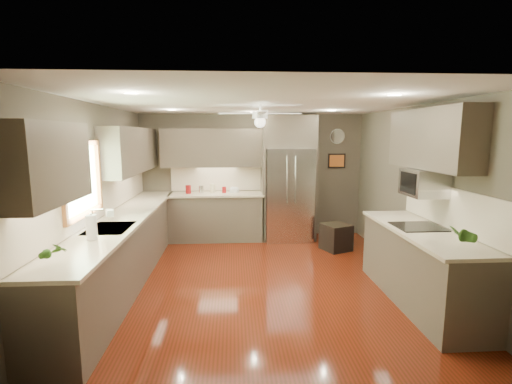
{
  "coord_description": "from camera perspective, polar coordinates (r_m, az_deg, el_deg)",
  "views": [
    {
      "loc": [
        -0.39,
        -5.07,
        2.08
      ],
      "look_at": [
        -0.04,
        0.6,
        1.2
      ],
      "focal_mm": 26.0,
      "sensor_mm": 36.0,
      "label": 1
    }
  ],
  "objects": [
    {
      "name": "floor",
      "position": [
        5.5,
        0.81,
        -13.46
      ],
      "size": [
        5.0,
        5.0,
        0.0
      ],
      "primitive_type": "plane",
      "color": "#481909",
      "rests_on": "ground"
    },
    {
      "name": "ceiling",
      "position": [
        5.1,
        0.88,
        13.5
      ],
      "size": [
        5.0,
        5.0,
        0.0
      ],
      "primitive_type": "plane",
      "rotation": [
        3.14,
        0.0,
        0.0
      ],
      "color": "white",
      "rests_on": "ground"
    },
    {
      "name": "wall_back",
      "position": [
        7.63,
        -0.59,
        2.53
      ],
      "size": [
        4.5,
        0.0,
        4.5
      ],
      "primitive_type": "plane",
      "rotation": [
        1.57,
        0.0,
        0.0
      ],
      "color": "brown",
      "rests_on": "ground"
    },
    {
      "name": "wall_front",
      "position": [
        2.73,
        4.89,
        -8.94
      ],
      "size": [
        4.5,
        0.0,
        4.5
      ],
      "primitive_type": "plane",
      "rotation": [
        -1.57,
        0.0,
        0.0
      ],
      "color": "brown",
      "rests_on": "ground"
    },
    {
      "name": "wall_left",
      "position": [
        5.47,
        -23.39,
        -0.68
      ],
      "size": [
        0.0,
        5.0,
        5.0
      ],
      "primitive_type": "plane",
      "rotation": [
        1.57,
        0.0,
        1.57
      ],
      "color": "brown",
      "rests_on": "ground"
    },
    {
      "name": "wall_right",
      "position": [
        5.78,
        23.7,
        -0.22
      ],
      "size": [
        0.0,
        5.0,
        5.0
      ],
      "primitive_type": "plane",
      "rotation": [
        1.57,
        0.0,
        -1.57
      ],
      "color": "brown",
      "rests_on": "ground"
    },
    {
      "name": "canister_a",
      "position": [
        7.38,
        -10.38,
        0.38
      ],
      "size": [
        0.12,
        0.12,
        0.17
      ],
      "primitive_type": "cylinder",
      "rotation": [
        0.0,
        0.0,
        0.2
      ],
      "color": "maroon",
      "rests_on": "back_run"
    },
    {
      "name": "canister_b",
      "position": [
        7.41,
        -8.42,
        0.39
      ],
      "size": [
        0.11,
        0.11,
        0.15
      ],
      "primitive_type": "cylinder",
      "rotation": [
        0.0,
        0.0,
        0.19
      ],
      "color": "silver",
      "rests_on": "back_run"
    },
    {
      "name": "canister_c",
      "position": [
        7.41,
        -6.68,
        0.57
      ],
      "size": [
        0.14,
        0.14,
        0.18
      ],
      "primitive_type": "cylinder",
      "rotation": [
        0.0,
        0.0,
        -0.39
      ],
      "color": "beige",
      "rests_on": "back_run"
    },
    {
      "name": "canister_d",
      "position": [
        7.38,
        -4.92,
        0.33
      ],
      "size": [
        0.11,
        0.11,
        0.13
      ],
      "primitive_type": "cylinder",
      "rotation": [
        0.0,
        0.0,
        0.36
      ],
      "color": "maroon",
      "rests_on": "back_run"
    },
    {
      "name": "soap_bottle",
      "position": [
        5.41,
        -21.51,
        -2.95
      ],
      "size": [
        0.12,
        0.12,
        0.19
      ],
      "primitive_type": "imported",
      "rotation": [
        0.0,
        0.0,
        0.43
      ],
      "color": "white",
      "rests_on": "left_run"
    },
    {
      "name": "potted_plant_left",
      "position": [
        3.71,
        -28.6,
        -8.03
      ],
      "size": [
        0.17,
        0.14,
        0.27
      ],
      "primitive_type": "imported",
      "rotation": [
        0.0,
        0.0,
        -0.35
      ],
      "color": "#2B5719",
      "rests_on": "left_run"
    },
    {
      "name": "potted_plant_right",
      "position": [
        4.28,
        29.17,
        -5.74
      ],
      "size": [
        0.2,
        0.19,
        0.3
      ],
      "primitive_type": "imported",
      "rotation": [
        0.0,
        0.0,
        0.42
      ],
      "color": "#2B5719",
      "rests_on": "right_run"
    },
    {
      "name": "bowl",
      "position": [
        7.34,
        -3.36,
        0.02
      ],
      "size": [
        0.21,
        0.21,
        0.05
      ],
      "primitive_type": "imported",
      "rotation": [
        0.0,
        0.0,
        -0.09
      ],
      "color": "beige",
      "rests_on": "back_run"
    },
    {
      "name": "left_run",
      "position": [
        5.68,
        -19.57,
        -8.06
      ],
      "size": [
        0.65,
        4.7,
        1.45
      ],
      "color": "#4B4337",
      "rests_on": "ground"
    },
    {
      "name": "back_run",
      "position": [
        7.46,
        -6.04,
        -3.63
      ],
      "size": [
        1.85,
        0.65,
        1.45
      ],
      "color": "#4B4337",
      "rests_on": "ground"
    },
    {
      "name": "uppers",
      "position": [
        5.8,
        -7.06,
        6.66
      ],
      "size": [
        4.5,
        4.7,
        0.95
      ],
      "color": "#4B4337",
      "rests_on": "wall_left"
    },
    {
      "name": "window",
      "position": [
        4.95,
        -25.22,
        1.8
      ],
      "size": [
        0.05,
        1.12,
        0.92
      ],
      "color": "#BFF2B2",
      "rests_on": "wall_left"
    },
    {
      "name": "sink",
      "position": [
        4.97,
        -21.62,
        -5.51
      ],
      "size": [
        0.5,
        0.7,
        0.32
      ],
      "color": "silver",
      "rests_on": "left_run"
    },
    {
      "name": "refrigerator",
      "position": [
        7.37,
        5.0,
        1.79
      ],
      "size": [
        1.06,
        0.75,
        2.45
      ],
      "color": "silver",
      "rests_on": "ground"
    },
    {
      "name": "right_run",
      "position": [
        5.12,
        24.04,
        -10.18
      ],
      "size": [
        0.7,
        2.2,
        1.45
      ],
      "color": "#4B4337",
      "rests_on": "ground"
    },
    {
      "name": "microwave",
      "position": [
        5.16,
        24.4,
        1.32
      ],
      "size": [
        0.43,
        0.55,
        0.34
      ],
      "color": "silver",
      "rests_on": "wall_right"
    },
    {
      "name": "ceiling_fan",
      "position": [
        5.39,
        0.62,
        11.46
      ],
      "size": [
        1.18,
        1.18,
        0.32
      ],
      "color": "white",
      "rests_on": "ceiling"
    },
    {
      "name": "recessed_lights",
      "position": [
        5.5,
        0.12,
        13.1
      ],
      "size": [
        2.84,
        3.14,
        0.01
      ],
      "color": "white",
      "rests_on": "ceiling"
    },
    {
      "name": "wall_clock",
      "position": [
        7.85,
        12.41,
        8.36
      ],
      "size": [
        0.3,
        0.03,
        0.3
      ],
      "color": "white",
      "rests_on": "wall_back"
    },
    {
      "name": "framed_print",
      "position": [
        7.86,
        12.3,
        4.71
      ],
      "size": [
        0.36,
        0.03,
        0.3
      ],
      "color": "black",
      "rests_on": "wall_back"
    },
    {
      "name": "stool",
      "position": [
        6.95,
        12.2,
        -6.79
      ],
      "size": [
        0.59,
        0.59,
        0.5
      ],
      "color": "black",
      "rests_on": "ground"
    },
    {
      "name": "paper_towel",
      "position": [
        4.44,
        -23.98,
        -4.98
      ],
      "size": [
        0.12,
        0.12,
        0.29
      ],
      "color": "white",
      "rests_on": "left_run"
    }
  ]
}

